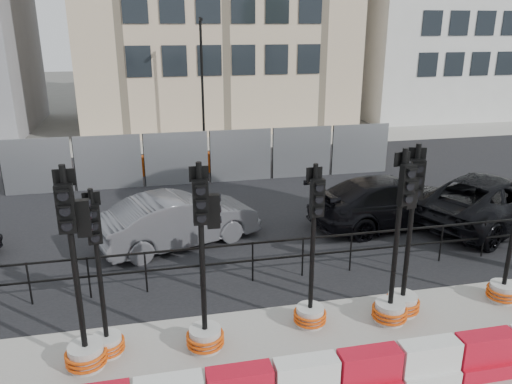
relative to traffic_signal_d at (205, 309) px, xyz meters
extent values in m
plane|color=#51514C|center=(1.36, 1.10, -0.85)|extent=(120.00, 120.00, 0.00)
cube|color=black|center=(1.36, 8.10, -0.84)|extent=(40.00, 14.00, 0.03)
cube|color=gray|center=(1.36, 17.10, -0.84)|extent=(40.00, 4.00, 0.02)
cylinder|color=black|center=(-3.44, 2.30, -0.35)|extent=(0.04, 0.04, 1.00)
cylinder|color=black|center=(-2.24, 2.30, -0.35)|extent=(0.04, 0.04, 1.00)
cylinder|color=black|center=(-1.04, 2.30, -0.35)|extent=(0.04, 0.04, 1.00)
cylinder|color=black|center=(0.16, 2.30, -0.35)|extent=(0.04, 0.04, 1.00)
cylinder|color=black|center=(1.36, 2.30, -0.35)|extent=(0.04, 0.04, 1.00)
cylinder|color=black|center=(2.56, 2.30, -0.35)|extent=(0.04, 0.04, 1.00)
cylinder|color=black|center=(3.76, 2.30, -0.35)|extent=(0.04, 0.04, 1.00)
cylinder|color=black|center=(4.96, 2.30, -0.35)|extent=(0.04, 0.04, 1.00)
cylinder|color=black|center=(6.16, 2.30, -0.35)|extent=(0.04, 0.04, 1.00)
cylinder|color=black|center=(7.36, 2.30, -0.35)|extent=(0.04, 0.04, 1.00)
cube|color=black|center=(1.36, 2.30, 0.13)|extent=(18.00, 0.04, 0.04)
cube|color=black|center=(1.36, 2.30, -0.30)|extent=(18.00, 0.04, 0.04)
cube|color=#92959A|center=(-4.64, 10.10, 0.15)|extent=(2.30, 0.05, 2.00)
cylinder|color=black|center=(-5.79, 10.10, 0.15)|extent=(0.05, 0.05, 2.00)
cube|color=#92959A|center=(-2.24, 10.10, 0.15)|extent=(2.30, 0.05, 2.00)
cylinder|color=black|center=(-3.39, 10.10, 0.15)|extent=(0.05, 0.05, 2.00)
cube|color=#92959A|center=(0.16, 10.10, 0.15)|extent=(2.30, 0.05, 2.00)
cylinder|color=black|center=(-0.99, 10.10, 0.15)|extent=(0.05, 0.05, 2.00)
cube|color=#92959A|center=(2.56, 10.10, 0.15)|extent=(2.30, 0.05, 2.00)
cylinder|color=black|center=(1.41, 10.10, 0.15)|extent=(0.05, 0.05, 2.00)
cube|color=#92959A|center=(4.96, 10.10, 0.15)|extent=(2.30, 0.05, 2.00)
cylinder|color=black|center=(3.81, 10.10, 0.15)|extent=(0.05, 0.05, 2.00)
cube|color=#92959A|center=(7.36, 10.10, 0.15)|extent=(2.30, 0.05, 2.00)
cylinder|color=black|center=(6.21, 10.10, 0.15)|extent=(0.05, 0.05, 2.00)
cube|color=#CF530D|center=(-2.64, 11.60, -0.45)|extent=(1.00, 0.40, 0.80)
cube|color=#CF530D|center=(-0.64, 11.60, -0.45)|extent=(1.00, 0.40, 0.80)
cube|color=#CF530D|center=(1.36, 11.60, -0.45)|extent=(1.00, 0.40, 0.80)
cube|color=#CF530D|center=(3.36, 11.60, -0.45)|extent=(1.00, 0.40, 0.80)
cylinder|color=black|center=(1.86, 16.10, 2.15)|extent=(0.12, 0.12, 6.00)
cube|color=black|center=(1.86, 15.85, 5.05)|extent=(0.12, 0.50, 0.12)
cube|color=red|center=(0.31, -1.70, -0.30)|extent=(1.00, 0.35, 0.50)
cube|color=white|center=(1.36, -1.70, -0.30)|extent=(1.00, 0.35, 0.50)
cube|color=red|center=(2.41, -1.70, -0.30)|extent=(1.00, 0.35, 0.50)
cube|color=white|center=(3.46, -1.70, -0.70)|extent=(1.00, 0.50, 0.30)
cube|color=white|center=(3.46, -1.70, -0.30)|extent=(1.00, 0.35, 0.50)
cube|color=red|center=(4.51, -1.70, -0.70)|extent=(1.00, 0.50, 0.30)
cube|color=red|center=(4.51, -1.70, -0.30)|extent=(1.00, 0.35, 0.50)
cylinder|color=beige|center=(-2.09, -0.07, -0.63)|extent=(0.60, 0.60, 0.45)
torus|color=#CE470B|center=(-2.09, -0.07, -0.72)|extent=(0.72, 0.72, 0.06)
torus|color=#CE470B|center=(-2.09, -0.07, -0.63)|extent=(0.72, 0.72, 0.06)
torus|color=#CE470B|center=(-2.09, -0.07, -0.54)|extent=(0.72, 0.72, 0.06)
cylinder|color=black|center=(-2.09, -0.07, 1.15)|extent=(0.10, 0.10, 3.34)
cube|color=black|center=(-2.09, -0.21, 2.15)|extent=(0.27, 0.16, 0.78)
cylinder|color=black|center=(-2.09, -0.29, 1.91)|extent=(0.17, 0.06, 0.17)
cylinder|color=black|center=(-2.09, -0.29, 2.15)|extent=(0.17, 0.06, 0.17)
cylinder|color=black|center=(-2.09, -0.29, 2.40)|extent=(0.17, 0.06, 0.17)
cube|color=black|center=(-2.09, -0.01, 2.60)|extent=(0.33, 0.03, 0.27)
cube|color=black|center=(-1.87, -0.07, 1.93)|extent=(0.22, 0.15, 0.61)
cylinder|color=beige|center=(-1.76, 0.23, -0.66)|extent=(0.52, 0.52, 0.38)
torus|color=#CE470B|center=(-1.76, 0.23, -0.74)|extent=(0.62, 0.62, 0.05)
torus|color=#CE470B|center=(-1.76, 0.23, -0.66)|extent=(0.62, 0.62, 0.05)
torus|color=#CE470B|center=(-1.76, 0.23, -0.58)|extent=(0.62, 0.62, 0.05)
cylinder|color=black|center=(-1.76, 0.23, 0.88)|extent=(0.09, 0.09, 2.88)
cube|color=black|center=(-1.75, 0.12, 1.74)|extent=(0.24, 0.16, 0.67)
cylinder|color=black|center=(-1.74, 0.04, 1.53)|extent=(0.15, 0.06, 0.14)
cylinder|color=black|center=(-1.74, 0.04, 1.74)|extent=(0.15, 0.06, 0.14)
cylinder|color=black|center=(-1.74, 0.04, 1.95)|extent=(0.15, 0.06, 0.14)
cube|color=black|center=(-1.77, 0.29, 2.12)|extent=(0.29, 0.06, 0.23)
cylinder|color=beige|center=(-0.01, 0.02, -0.63)|extent=(0.58, 0.58, 0.43)
torus|color=#CE470B|center=(-0.01, 0.02, -0.72)|extent=(0.70, 0.70, 0.05)
torus|color=#CE470B|center=(-0.01, 0.02, -0.63)|extent=(0.70, 0.70, 0.05)
torus|color=#CE470B|center=(-0.01, 0.02, -0.55)|extent=(0.70, 0.70, 0.05)
cylinder|color=black|center=(-0.01, 0.02, 1.10)|extent=(0.10, 0.10, 3.24)
cube|color=black|center=(-0.02, -0.11, 2.07)|extent=(0.26, 0.16, 0.76)
cylinder|color=black|center=(-0.02, -0.20, 1.83)|extent=(0.16, 0.06, 0.16)
cylinder|color=black|center=(-0.02, -0.20, 2.07)|extent=(0.16, 0.06, 0.16)
cylinder|color=black|center=(-0.02, -0.20, 2.31)|extent=(0.16, 0.06, 0.16)
cube|color=black|center=(-0.01, 0.08, 2.50)|extent=(0.33, 0.04, 0.26)
cube|color=black|center=(0.20, 0.01, 1.85)|extent=(0.22, 0.15, 0.59)
cylinder|color=beige|center=(2.11, 0.34, -0.65)|extent=(0.54, 0.54, 0.40)
torus|color=#CE470B|center=(2.11, 0.34, -0.73)|extent=(0.66, 0.66, 0.05)
torus|color=#CE470B|center=(2.11, 0.34, -0.65)|extent=(0.66, 0.66, 0.05)
torus|color=#CE470B|center=(2.11, 0.34, -0.57)|extent=(0.66, 0.66, 0.05)
cylinder|color=black|center=(2.11, 0.34, 0.97)|extent=(0.09, 0.09, 3.03)
cube|color=black|center=(2.11, 0.22, 1.87)|extent=(0.25, 0.15, 0.71)
cylinder|color=black|center=(2.12, 0.14, 1.65)|extent=(0.15, 0.06, 0.15)
cylinder|color=black|center=(2.12, 0.14, 1.87)|extent=(0.15, 0.06, 0.15)
cylinder|color=black|center=(2.12, 0.14, 2.09)|extent=(0.15, 0.06, 0.15)
cube|color=black|center=(2.10, 0.40, 2.28)|extent=(0.30, 0.05, 0.24)
cylinder|color=beige|center=(3.70, 0.11, -0.63)|extent=(0.59, 0.59, 0.44)
torus|color=#CE470B|center=(3.70, 0.11, -0.72)|extent=(0.71, 0.71, 0.05)
torus|color=#CE470B|center=(3.70, 0.11, -0.63)|extent=(0.71, 0.71, 0.05)
torus|color=#CE470B|center=(3.70, 0.11, -0.55)|extent=(0.71, 0.71, 0.05)
cylinder|color=black|center=(3.70, 0.11, 1.11)|extent=(0.10, 0.10, 3.26)
cube|color=black|center=(3.72, -0.02, 2.09)|extent=(0.28, 0.19, 0.76)
cylinder|color=black|center=(3.74, -0.11, 1.85)|extent=(0.17, 0.08, 0.16)
cylinder|color=black|center=(3.74, -0.11, 2.09)|extent=(0.17, 0.08, 0.16)
cylinder|color=black|center=(3.74, -0.11, 2.33)|extent=(0.17, 0.08, 0.16)
cube|color=black|center=(3.69, 0.17, 2.52)|extent=(0.33, 0.09, 0.26)
cube|color=black|center=(3.91, 0.14, 1.87)|extent=(0.24, 0.18, 0.60)
cylinder|color=beige|center=(4.09, 0.33, -0.63)|extent=(0.59, 0.59, 0.44)
torus|color=#CE470B|center=(4.09, 0.33, -0.72)|extent=(0.71, 0.71, 0.05)
torus|color=#CE470B|center=(4.09, 0.33, -0.63)|extent=(0.71, 0.71, 0.05)
torus|color=#CE470B|center=(4.09, 0.33, -0.54)|extent=(0.71, 0.71, 0.05)
cylinder|color=black|center=(4.09, 0.33, 1.11)|extent=(0.10, 0.10, 3.27)
cube|color=black|center=(4.05, 0.21, 2.09)|extent=(0.30, 0.23, 0.76)
cylinder|color=black|center=(4.02, 0.13, 1.85)|extent=(0.17, 0.11, 0.16)
cylinder|color=black|center=(4.02, 0.13, 2.09)|extent=(0.17, 0.11, 0.16)
cylinder|color=black|center=(4.02, 0.13, 2.33)|extent=(0.17, 0.11, 0.16)
cube|color=black|center=(4.11, 0.39, 2.53)|extent=(0.32, 0.14, 0.26)
cylinder|color=beige|center=(6.46, 0.33, -0.65)|extent=(0.55, 0.55, 0.41)
torus|color=#CE470B|center=(6.46, 0.33, -0.73)|extent=(0.67, 0.67, 0.05)
torus|color=#CE470B|center=(6.46, 0.33, -0.65)|extent=(0.67, 0.67, 0.05)
torus|color=#CE470B|center=(6.46, 0.33, -0.56)|extent=(0.67, 0.67, 0.05)
imported|color=#535358|center=(-0.14, 4.77, -0.14)|extent=(4.20, 5.26, 1.42)
imported|color=black|center=(6.10, 4.87, -0.13)|extent=(3.18, 5.45, 1.45)
imported|color=black|center=(9.03, 4.35, -0.10)|extent=(6.57, 7.28, 1.50)
camera|label=1|loc=(-0.77, -7.81, 4.83)|focal=35.00mm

